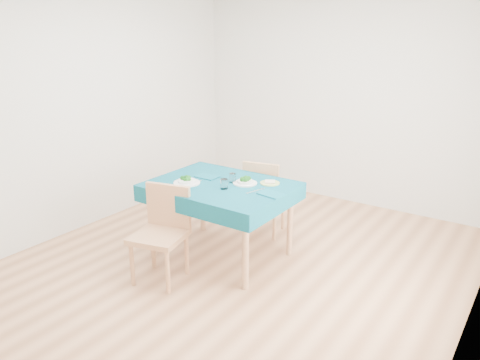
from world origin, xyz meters
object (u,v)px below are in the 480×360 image
Objects in this scene: bowl_near at (187,180)px; side_plate at (270,183)px; table at (221,220)px; chair_near at (158,224)px; bowl_far at (245,180)px; chair_far at (266,191)px.

bowl_near is 1.36× the size of side_plate.
side_plate is at bearing 34.40° from bowl_near.
table is at bearing 32.41° from bowl_near.
table is 0.61m from side_plate.
side_plate is (0.55, 0.97, 0.22)m from chair_near.
table is 0.48m from bowl_far.
table is 6.97× the size of side_plate.
bowl_far is (0.13, -0.60, 0.30)m from chair_far.
chair_near reaches higher than bowl_near.
chair_near reaches higher than chair_far.
chair_far is 3.82× the size of bowl_near.
chair_near is at bearing -119.67° from side_plate.
bowl_far is 0.24m from side_plate.
table is at bearing -145.16° from bowl_far.
side_plate is (0.32, -0.45, 0.27)m from chair_far.
chair_near is 4.70× the size of bowl_far.
chair_far is 5.19× the size of side_plate.
bowl_near is at bearing 87.92° from chair_near.
bowl_far is at bearing 34.84° from table.
bowl_near is (-0.34, -0.91, 0.30)m from chair_far.
bowl_far is at bearing 52.93° from chair_near.
side_plate is (0.66, 0.45, -0.03)m from bowl_near.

